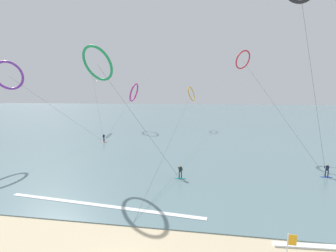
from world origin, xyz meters
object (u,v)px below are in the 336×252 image
Objects in this scene: surfer_coral at (104,138)px; beach_flag at (289,252)px; kite_amber at (191,94)px; kite_emerald at (97,64)px; surfer_cobalt at (327,171)px; surfer_teal at (180,173)px; kite_violet at (9,75)px; kite_magenta at (134,92)px; kite_crimson at (243,60)px; kite_ivory at (92,75)px.

beach_flag is (25.60, -33.84, 1.25)m from surfer_coral.
kite_amber is 41.72m from kite_emerald.
surfer_coral and surfer_cobalt have the same top height.
beach_flag is at bearing 90.50° from surfer_teal.
beach_flag is at bearing -101.93° from kite_violet.
beach_flag is at bearing -154.25° from kite_amber.
kite_magenta is 1.19× the size of kite_crimson.
kite_crimson is at bearing -137.96° from kite_amber.
kite_ivory is 44.72m from kite_crimson.
kite_violet is at bearing 153.43° from surfer_coral.
kite_magenta is 36.15m from kite_emerald.
kite_magenta is 1.32× the size of kite_emerald.
kite_emerald is at bearing 11.65° from kite_magenta.
surfer_teal is at bearing -161.11° from kite_amber.
kite_emerald is at bearing -39.03° from surfer_teal.
kite_crimson is (-8.08, 15.82, 15.90)m from surfer_cobalt.
surfer_cobalt is 0.10× the size of kite_emerald.
beach_flag is (-10.91, -17.88, 1.25)m from surfer_cobalt.
kite_emerald is at bearing -143.04° from surfer_coral.
kite_crimson is at bearing 138.99° from surfer_cobalt.
kite_ivory is at bearing 165.62° from surfer_cobalt.
kite_amber is (-0.67, 42.86, 9.48)m from surfer_teal.
kite_ivory is 1.34× the size of kite_emerald.
kite_ivory is at bearing 21.65° from kite_violet.
kite_emerald reaches higher than surfer_cobalt.
kite_magenta is 13.96m from kite_ivory.
surfer_teal is 16.45m from beach_flag.
kite_violet is at bearing -38.96° from surfer_teal.
kite_crimson is 26.95m from kite_amber.
kite_emerald is (-10.80, -40.09, 4.11)m from kite_amber.
surfer_coral is at bearing -1.14° from kite_magenta.
surfer_coral is 0.03× the size of kite_amber.
kite_ivory is 7.13× the size of beach_flag.
surfer_coral is 0.08× the size of kite_magenta.
kite_crimson reaches higher than surfer_cobalt.
surfer_coral is 1.00× the size of surfer_teal.
surfer_teal is at bearing -122.15° from surfer_coral.
kite_amber is (16.57, 4.59, -0.41)m from kite_magenta.
kite_magenta reaches higher than beach_flag.
kite_ivory is 40.44m from kite_emerald.
kite_crimson is 0.33× the size of kite_amber.
kite_magenta is at bearing -91.18° from surfer_teal.
surfer_teal is (18.43, -19.09, 0.00)m from surfer_coral.
kite_magenta is at bearing 123.47° from kite_amber.
kite_violet is (-28.79, 6.93, 12.58)m from surfer_teal.
surfer_teal is at bearing -170.51° from kite_emerald.
kite_crimson reaches higher than kite_amber.
kite_emerald reaches higher than kite_violet.
kite_violet is at bearing 159.94° from kite_amber.
surfer_coral is 27.33m from kite_ivory.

